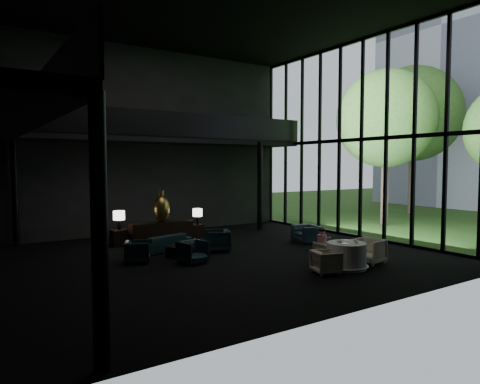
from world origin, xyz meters
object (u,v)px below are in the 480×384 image
sofa (163,240)px  lounge_armchair_west (137,251)px  coffee_table (183,251)px  window_armchair (307,232)px  bronze_urn (161,209)px  dining_chair_east (368,249)px  child (322,238)px  console (162,232)px  dining_chair_west (326,262)px  side_table_left (119,238)px  table_lamp_right (197,213)px  dining_table (346,257)px  lounge_armchair_east (218,239)px  side_table_right (196,231)px  dining_chair_north (328,252)px  lounge_armchair_south (193,251)px  table_lamp_left (119,216)px

sofa → lounge_armchair_west: size_ratio=2.75×
coffee_table → window_armchair: bearing=-2.2°
bronze_urn → dining_chair_east: size_ratio=1.38×
lounge_armchair_west → child: size_ratio=1.20×
console → dining_chair_west: (1.90, -6.94, -0.08)m
sofa → coffee_table: sofa is taller
console → dining_chair_east: (3.84, -6.75, 0.05)m
side_table_left → table_lamp_right: 3.28m
coffee_table → dining_chair_east: dining_chair_east is taller
dining_table → dining_chair_east: dining_chair_east is taller
lounge_armchair_east → side_table_right: bearing=-171.3°
dining_chair_north → side_table_right: bearing=-68.6°
coffee_table → dining_chair_west: bearing=-59.8°
lounge_armchair_east → coffee_table: size_ratio=1.07×
side_table_right → table_lamp_right: (0.00, -0.12, 0.74)m
window_armchair → dining_table: bearing=-18.4°
dining_table → dining_chair_west: bearing=-174.0°
side_table_right → table_lamp_right: size_ratio=0.83×
bronze_urn → lounge_armchair_east: bearing=-71.0°
lounge_armchair_west → child: 5.65m
console → table_lamp_right: bearing=2.8°
sofa → coffee_table: (0.21, -1.21, -0.20)m
bronze_urn → coffee_table: (-0.46, -2.87, -1.12)m
lounge_armchair_east → dining_chair_east: 4.99m
lounge_armchair_south → dining_chair_north: 4.12m
table_lamp_right → sofa: (-2.26, -1.75, -0.64)m
window_armchair → coffee_table: 5.14m
sofa → lounge_armchair_east: size_ratio=2.23×
lounge_armchair_west → lounge_armchair_east: size_ratio=0.81×
bronze_urn → child: (2.81, -5.82, -0.56)m
table_lamp_right → window_armchair: size_ratio=0.72×
table_lamp_right → lounge_armchair_east: (-0.67, -2.78, -0.58)m
console → lounge_armchair_west: 3.48m
dining_table → lounge_armchair_south: bearing=138.6°
side_table_left → dining_chair_north: dining_chair_north is taller
lounge_armchair_south → coffee_table: 1.01m
dining_chair_north → child: size_ratio=1.05×
lounge_armchair_south → child: size_ratio=1.26×
table_lamp_left → dining_table: 8.27m
table_lamp_right → window_armchair: (3.07, -3.15, -0.62)m
table_lamp_right → lounge_armchair_east: size_ratio=0.76×
dining_table → table_lamp_right: bearing=99.8°
lounge_armchair_west → dining_chair_west: lounge_armchair_west is taller
console → side_table_left: console is taller
side_table_left → dining_chair_west: 7.93m
console → coffee_table: 2.92m
bronze_urn → dining_table: 7.45m
bronze_urn → table_lamp_left: size_ratio=1.74×
console → dining_chair_north: size_ratio=3.97×
table_lamp_left → child: size_ratio=1.19×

